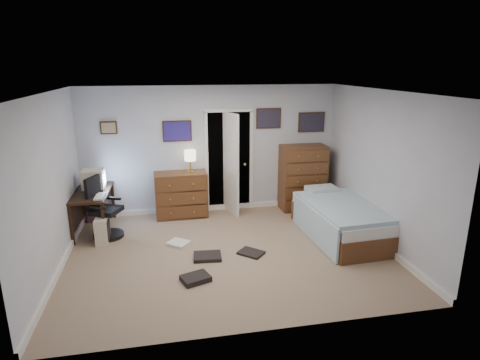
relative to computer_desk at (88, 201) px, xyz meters
name	(u,v)px	position (x,y,z in m)	size (l,w,h in m)	color
floor	(228,253)	(2.29, -1.35, -0.57)	(5.00, 4.00, 0.02)	gray
computer_desk	(88,201)	(0.00, 0.00, 0.00)	(0.61, 1.28, 0.73)	black
crt_monitor	(94,179)	(0.11, 0.15, 0.35)	(0.39, 0.36, 0.35)	beige
keyboard	(100,196)	(0.27, -0.35, 0.18)	(0.15, 0.39, 0.02)	beige
pc_tower	(103,230)	(0.29, -0.55, -0.34)	(0.21, 0.41, 0.44)	beige
office_chair	(104,214)	(0.30, -0.33, -0.15)	(0.68, 0.68, 1.06)	black
media_stack	(91,202)	(-0.03, 0.43, -0.17)	(0.16, 0.16, 0.78)	maroon
low_dresser	(181,194)	(1.65, 0.42, -0.12)	(0.99, 0.49, 0.88)	brown
table_lamp	(190,156)	(1.85, 0.42, 0.63)	(0.23, 0.23, 0.43)	gold
doorway	(227,158)	(2.63, 0.92, 0.44)	(0.96, 1.12, 2.05)	black
tall_dresser	(302,177)	(4.12, 0.40, 0.10)	(0.90, 0.53, 1.32)	brown
headboard_bookcase	(301,187)	(4.12, 0.51, -0.14)	(0.89, 0.23, 0.80)	brown
bed	(339,219)	(4.27, -1.09, -0.25)	(1.19, 2.08, 0.66)	brown
wall_posters	(240,124)	(2.86, 0.62, 1.19)	(4.38, 0.04, 0.60)	#331E11
floor_clutter	(206,260)	(1.90, -1.59, -0.53)	(1.55, 1.62, 0.07)	black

